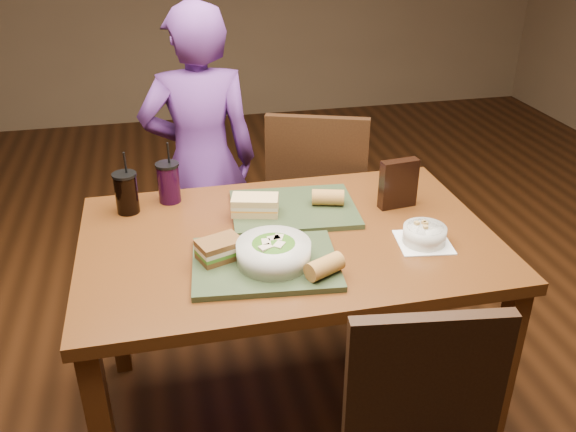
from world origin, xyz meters
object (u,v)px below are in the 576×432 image
(diner, at_px, (201,163))
(baguette_far, at_px, (328,197))
(sandwich_near, at_px, (220,249))
(tray_far, at_px, (294,209))
(cup_cola, at_px, (126,193))
(sandwich_far, at_px, (255,205))
(soup_bowl, at_px, (424,234))
(tray_near, at_px, (265,263))
(baguette_near, at_px, (325,267))
(chip_bag, at_px, (398,184))
(dining_table, at_px, (288,260))
(cup_berry, at_px, (169,182))
(chair_far, at_px, (309,203))
(salad_bowl, at_px, (274,251))

(diner, xyz_separation_m, baguette_far, (0.38, -0.67, 0.11))
(sandwich_near, bearing_deg, baguette_far, 33.65)
(tray_far, bearing_deg, baguette_far, -4.53)
(cup_cola, bearing_deg, sandwich_far, -18.64)
(soup_bowl, xyz_separation_m, cup_cola, (-0.90, 0.42, 0.04))
(tray_near, xyz_separation_m, cup_cola, (-0.39, 0.44, 0.06))
(tray_near, height_order, baguette_near, baguette_near)
(baguette_near, height_order, chip_bag, chip_bag)
(dining_table, distance_m, cup_berry, 0.51)
(chip_bag, bearing_deg, chair_far, 101.52)
(salad_bowl, relative_size, cup_cola, 0.97)
(dining_table, bearing_deg, tray_near, -122.59)
(tray_far, relative_size, cup_berry, 1.89)
(tray_far, bearing_deg, cup_cola, 167.79)
(tray_near, xyz_separation_m, cup_berry, (-0.25, 0.50, 0.06))
(soup_bowl, height_order, cup_cola, cup_cola)
(diner, bearing_deg, baguette_near, 102.73)
(chair_far, bearing_deg, cup_berry, -152.08)
(tray_far, bearing_deg, chip_bag, -6.37)
(salad_bowl, xyz_separation_m, baguette_far, (0.25, 0.32, -0.01))
(diner, height_order, baguette_far, diner)
(cup_berry, bearing_deg, diner, 72.87)
(diner, xyz_separation_m, cup_berry, (-0.15, -0.49, 0.14))
(soup_bowl, relative_size, chip_bag, 1.06)
(diner, bearing_deg, soup_bowl, 122.30)
(soup_bowl, bearing_deg, dining_table, 161.12)
(sandwich_near, distance_m, baguette_far, 0.48)
(dining_table, bearing_deg, tray_far, 70.81)
(chair_far, bearing_deg, dining_table, -110.30)
(chip_bag, bearing_deg, sandwich_near, -166.58)
(sandwich_far, bearing_deg, chair_far, 57.72)
(cup_cola, xyz_separation_m, chip_bag, (0.91, -0.16, 0.01))
(cup_cola, distance_m, cup_berry, 0.15)
(diner, xyz_separation_m, salad_bowl, (0.12, -0.99, 0.12))
(chair_far, distance_m, cup_berry, 0.73)
(chair_far, relative_size, diner, 0.69)
(salad_bowl, height_order, chip_bag, chip_bag)
(tray_near, distance_m, baguette_far, 0.42)
(chair_far, xyz_separation_m, tray_far, (-0.18, -0.49, 0.23))
(sandwich_near, bearing_deg, cup_berry, 105.24)
(salad_bowl, relative_size, chip_bag, 1.25)
(sandwich_far, relative_size, baguette_near, 1.54)
(baguette_near, xyz_separation_m, baguette_far, (0.13, 0.42, -0.00))
(baguette_near, bearing_deg, diner, 102.71)
(chair_far, xyz_separation_m, chip_bag, (0.17, -0.53, 0.31))
(dining_table, relative_size, chip_bag, 7.59)
(chair_far, relative_size, chip_bag, 5.54)
(cup_cola, bearing_deg, sandwich_near, -56.22)
(chair_far, relative_size, cup_berry, 4.27)
(dining_table, height_order, baguette_far, baguette_far)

